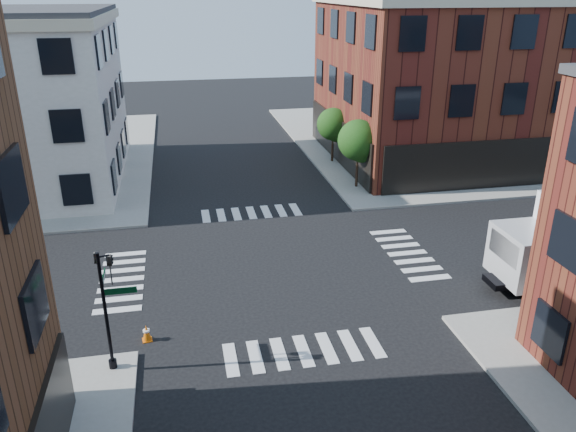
{
  "coord_description": "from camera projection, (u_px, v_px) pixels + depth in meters",
  "views": [
    {
      "loc": [
        -3.99,
        -23.88,
        12.51
      ],
      "look_at": [
        0.85,
        0.1,
        2.5
      ],
      "focal_mm": 35.0,
      "sensor_mm": 36.0,
      "label": 1
    }
  ],
  "objects": [
    {
      "name": "ground",
      "position": [
        271.0,
        266.0,
        27.14
      ],
      "size": [
        120.0,
        120.0,
        0.0
      ],
      "primitive_type": "plane",
      "color": "black",
      "rests_on": "ground"
    },
    {
      "name": "sidewalk_ne",
      "position": [
        463.0,
        137.0,
        50.01
      ],
      "size": [
        30.0,
        30.0,
        0.15
      ],
      "primitive_type": "cube",
      "color": "gray",
      "rests_on": "ground"
    },
    {
      "name": "building_ne",
      "position": [
        497.0,
        78.0,
        43.13
      ],
      "size": [
        25.0,
        16.0,
        12.0
      ],
      "primitive_type": "cube",
      "color": "#4D1713",
      "rests_on": "ground"
    },
    {
      "name": "tree_near",
      "position": [
        359.0,
        142.0,
        36.38
      ],
      "size": [
        2.69,
        2.69,
        4.49
      ],
      "color": "black",
      "rests_on": "ground"
    },
    {
      "name": "tree_far",
      "position": [
        334.0,
        126.0,
        41.93
      ],
      "size": [
        2.43,
        2.43,
        4.07
      ],
      "color": "black",
      "rests_on": "ground"
    },
    {
      "name": "signal_pole",
      "position": [
        107.0,
        298.0,
        18.77
      ],
      "size": [
        1.29,
        1.24,
        4.6
      ],
      "color": "black",
      "rests_on": "ground"
    },
    {
      "name": "traffic_cone",
      "position": [
        147.0,
        333.0,
        21.3
      ],
      "size": [
        0.41,
        0.41,
        0.67
      ],
      "rotation": [
        0.0,
        0.0,
        0.14
      ],
      "color": "#D96009",
      "rests_on": "ground"
    }
  ]
}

